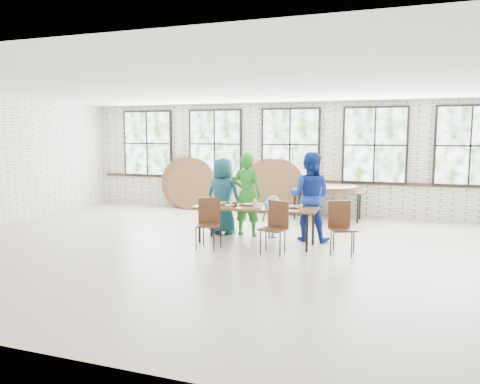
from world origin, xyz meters
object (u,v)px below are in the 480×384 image
Objects in this scene: dining_table at (256,209)px; storage_table at (328,193)px; chair_near_right at (276,223)px; chair_near_left at (209,219)px.

dining_table is 1.31× the size of storage_table.
chair_near_left is at bearing -161.65° from chair_near_right.
storage_table is (0.90, 3.14, -0.00)m from dining_table.
dining_table is 2.56× the size of chair_near_right.
dining_table is 0.81m from chair_near_right.
chair_near_left is at bearing -142.65° from dining_table.
chair_near_left and chair_near_right have the same top height.
chair_near_right is (0.56, -0.57, -0.13)m from dining_table.
chair_near_left is at bearing -118.66° from storage_table.
chair_near_right is 3.73m from storage_table.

